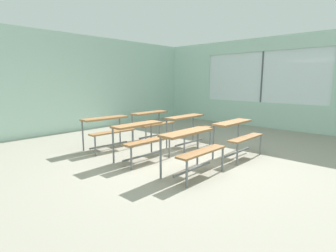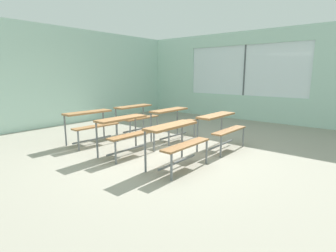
{
  "view_description": "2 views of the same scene",
  "coord_description": "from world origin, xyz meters",
  "px_view_note": "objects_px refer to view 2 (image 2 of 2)",
  "views": [
    {
      "loc": [
        -3.8,
        -3.3,
        1.6
      ],
      "look_at": [
        0.35,
        0.55,
        0.61
      ],
      "focal_mm": 28.0,
      "sensor_mm": 36.0,
      "label": 1
    },
    {
      "loc": [
        -3.8,
        -3.3,
        1.6
      ],
      "look_at": [
        0.16,
        -0.05,
        0.57
      ],
      "focal_mm": 28.0,
      "sensor_mm": 36.0,
      "label": 2
    }
  ],
  "objects_px": {
    "desk_bench_r2c0": "(91,120)",
    "desk_bench_r2c1": "(136,113)",
    "desk_bench_r1c1": "(173,117)",
    "desk_bench_r0c0": "(176,136)",
    "desk_bench_r0c1": "(221,123)",
    "desk_bench_r1c0": "(125,127)"
  },
  "relations": [
    {
      "from": "desk_bench_r0c0",
      "to": "desk_bench_r0c1",
      "type": "bearing_deg",
      "value": -1.18
    },
    {
      "from": "desk_bench_r1c0",
      "to": "desk_bench_r2c1",
      "type": "distance_m",
      "value": 1.94
    },
    {
      "from": "desk_bench_r0c1",
      "to": "desk_bench_r2c0",
      "type": "distance_m",
      "value": 2.91
    },
    {
      "from": "desk_bench_r0c1",
      "to": "desk_bench_r2c1",
      "type": "xyz_separation_m",
      "value": [
        -0.05,
        2.51,
        0.0
      ]
    },
    {
      "from": "desk_bench_r0c1",
      "to": "desk_bench_r1c0",
      "type": "bearing_deg",
      "value": 141.55
    },
    {
      "from": "desk_bench_r2c0",
      "to": "desk_bench_r2c1",
      "type": "relative_size",
      "value": 1.02
    },
    {
      "from": "desk_bench_r1c1",
      "to": "desk_bench_r2c0",
      "type": "distance_m",
      "value": 1.92
    },
    {
      "from": "desk_bench_r1c1",
      "to": "desk_bench_r2c0",
      "type": "xyz_separation_m",
      "value": [
        -1.49,
        1.21,
        0.0
      ]
    },
    {
      "from": "desk_bench_r0c0",
      "to": "desk_bench_r2c1",
      "type": "height_order",
      "value": "same"
    },
    {
      "from": "desk_bench_r1c0",
      "to": "desk_bench_r2c0",
      "type": "bearing_deg",
      "value": 88.16
    },
    {
      "from": "desk_bench_r2c0",
      "to": "desk_bench_r0c0",
      "type": "bearing_deg",
      "value": -87.17
    },
    {
      "from": "desk_bench_r2c0",
      "to": "desk_bench_r2c1",
      "type": "distance_m",
      "value": 1.43
    },
    {
      "from": "desk_bench_r1c0",
      "to": "desk_bench_r1c1",
      "type": "height_order",
      "value": "same"
    },
    {
      "from": "desk_bench_r0c1",
      "to": "desk_bench_r1c1",
      "type": "relative_size",
      "value": 1.0
    },
    {
      "from": "desk_bench_r2c1",
      "to": "desk_bench_r2c0",
      "type": "bearing_deg",
      "value": -178.99
    },
    {
      "from": "desk_bench_r1c0",
      "to": "desk_bench_r2c0",
      "type": "xyz_separation_m",
      "value": [
        0.06,
        1.24,
        0.0
      ]
    },
    {
      "from": "desk_bench_r0c1",
      "to": "desk_bench_r1c1",
      "type": "bearing_deg",
      "value": 90.82
    },
    {
      "from": "desk_bench_r0c1",
      "to": "desk_bench_r2c0",
      "type": "relative_size",
      "value": 0.98
    },
    {
      "from": "desk_bench_r1c0",
      "to": "desk_bench_r2c1",
      "type": "height_order",
      "value": "same"
    },
    {
      "from": "desk_bench_r2c1",
      "to": "desk_bench_r0c0",
      "type": "bearing_deg",
      "value": -119.12
    },
    {
      "from": "desk_bench_r0c1",
      "to": "desk_bench_r2c1",
      "type": "relative_size",
      "value": 1.0
    },
    {
      "from": "desk_bench_r0c1",
      "to": "desk_bench_r1c1",
      "type": "height_order",
      "value": "same"
    }
  ]
}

